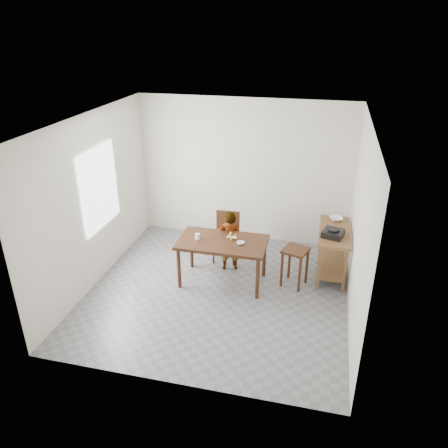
% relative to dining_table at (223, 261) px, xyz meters
% --- Properties ---
extents(floor, '(4.00, 4.00, 0.04)m').
position_rel_dining_table_xyz_m(floor, '(0.00, -0.30, -0.40)').
color(floor, slate).
rests_on(floor, ground).
extents(ceiling, '(4.00, 4.00, 0.04)m').
position_rel_dining_table_xyz_m(ceiling, '(0.00, -0.30, 2.35)').
color(ceiling, white).
rests_on(ceiling, wall_back).
extents(wall_back, '(4.00, 0.04, 2.70)m').
position_rel_dining_table_xyz_m(wall_back, '(0.00, 1.72, 0.98)').
color(wall_back, silver).
rests_on(wall_back, ground).
extents(wall_front, '(4.00, 0.04, 2.70)m').
position_rel_dining_table_xyz_m(wall_front, '(0.00, -2.32, 0.98)').
color(wall_front, silver).
rests_on(wall_front, ground).
extents(wall_left, '(0.04, 4.00, 2.70)m').
position_rel_dining_table_xyz_m(wall_left, '(-2.02, -0.30, 0.98)').
color(wall_left, silver).
rests_on(wall_left, ground).
extents(wall_right, '(0.04, 4.00, 2.70)m').
position_rel_dining_table_xyz_m(wall_right, '(2.02, -0.30, 0.98)').
color(wall_right, silver).
rests_on(wall_right, ground).
extents(window_pane, '(0.02, 1.10, 1.30)m').
position_rel_dining_table_xyz_m(window_pane, '(-1.97, -0.10, 1.12)').
color(window_pane, white).
rests_on(window_pane, wall_left).
extents(dining_table, '(1.40, 0.80, 0.75)m').
position_rel_dining_table_xyz_m(dining_table, '(0.00, 0.00, 0.00)').
color(dining_table, '#391E0F').
rests_on(dining_table, floor).
extents(prep_counter, '(0.50, 1.20, 0.80)m').
position_rel_dining_table_xyz_m(prep_counter, '(1.72, 0.70, 0.03)').
color(prep_counter, brown).
rests_on(prep_counter, floor).
extents(child, '(0.45, 0.36, 1.08)m').
position_rel_dining_table_xyz_m(child, '(0.02, 0.43, 0.16)').
color(child, white).
rests_on(child, floor).
extents(dining_chair, '(0.43, 0.43, 0.87)m').
position_rel_dining_table_xyz_m(dining_chair, '(-0.12, 0.72, 0.06)').
color(dining_chair, '#391E0F').
rests_on(dining_chair, floor).
extents(stool, '(0.46, 0.46, 0.65)m').
position_rel_dining_table_xyz_m(stool, '(1.14, 0.18, -0.05)').
color(stool, '#391E0F').
rests_on(stool, floor).
extents(glass_tumbler, '(0.09, 0.09, 0.09)m').
position_rel_dining_table_xyz_m(glass_tumbler, '(-0.40, -0.03, 0.42)').
color(glass_tumbler, white).
rests_on(glass_tumbler, dining_table).
extents(small_bowl, '(0.14, 0.14, 0.04)m').
position_rel_dining_table_xyz_m(small_bowl, '(0.30, -0.03, 0.39)').
color(small_bowl, white).
rests_on(small_bowl, dining_table).
extents(banana, '(0.21, 0.17, 0.06)m').
position_rel_dining_table_xyz_m(banana, '(0.13, 0.11, 0.41)').
color(banana, '#FAEA4B').
rests_on(banana, dining_table).
extents(serving_bowl, '(0.28, 0.28, 0.05)m').
position_rel_dining_table_xyz_m(serving_bowl, '(1.73, 1.11, 0.45)').
color(serving_bowl, white).
rests_on(serving_bowl, prep_counter).
extents(gas_burner, '(0.38, 0.38, 0.10)m').
position_rel_dining_table_xyz_m(gas_burner, '(1.69, 0.47, 0.48)').
color(gas_burner, black).
rests_on(gas_burner, prep_counter).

